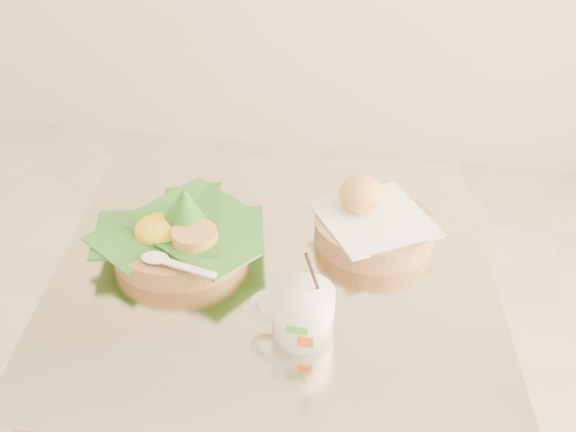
% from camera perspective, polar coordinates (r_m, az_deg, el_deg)
% --- Properties ---
extents(cafe_table, '(0.79, 0.79, 0.75)m').
position_cam_1_polar(cafe_table, '(1.32, -1.01, -11.44)').
color(cafe_table, gray).
rests_on(cafe_table, floor).
extents(rice_basket, '(0.28, 0.28, 0.14)m').
position_cam_1_polar(rice_basket, '(1.19, -8.61, -1.37)').
color(rice_basket, '#AD7F4A').
rests_on(rice_basket, cafe_table).
extents(bread_basket, '(0.24, 0.24, 0.10)m').
position_cam_1_polar(bread_basket, '(1.22, 6.65, -0.53)').
color(bread_basket, '#AD7F4A').
rests_on(bread_basket, cafe_table).
extents(coffee_mug, '(0.12, 0.09, 0.15)m').
position_cam_1_polar(coffee_mug, '(1.02, 1.06, -7.53)').
color(coffee_mug, white).
rests_on(coffee_mug, cafe_table).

